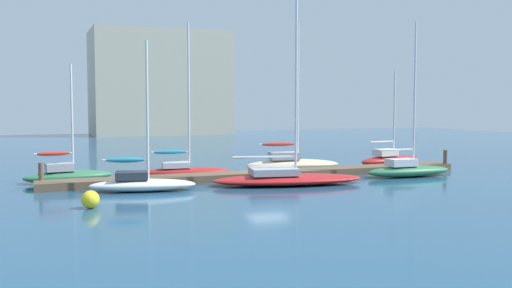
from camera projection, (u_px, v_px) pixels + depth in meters
name	position (u px, v px, depth m)	size (l,w,h in m)	color
ground_plane	(268.00, 178.00, 34.67)	(120.00, 120.00, 0.00)	navy
dock_pier	(268.00, 174.00, 34.65)	(27.24, 1.82, 0.44)	brown
dock_piling_near_end	(41.00, 175.00, 30.36)	(0.28, 0.28, 1.41)	brown
dock_piling_far_end	(445.00, 160.00, 38.88)	(0.28, 0.28, 1.41)	brown
sailboat_0	(67.00, 174.00, 32.67)	(5.26, 2.18, 6.96)	#2D7047
sailboat_1	(141.00, 182.00, 29.30)	(5.77, 2.76, 7.93)	white
sailboat_2	(183.00, 168.00, 35.53)	(5.89, 2.30, 9.72)	#B21E1E
sailboat_3	(287.00, 177.00, 31.72)	(9.10, 4.42, 10.55)	#B21E1E
sailboat_4	(292.00, 162.00, 38.52)	(6.86, 3.23, 10.24)	beige
sailboat_5	(408.00, 168.00, 35.23)	(5.99, 1.85, 9.77)	#2D7047
sailboat_6	(390.00, 159.00, 41.44)	(5.72, 2.35, 7.05)	#B21E1E
mooring_buoy_yellow	(90.00, 199.00, 24.48)	(0.79, 0.79, 0.79)	yellow
harbor_building_distant	(160.00, 83.00, 86.23)	(20.59, 11.59, 15.78)	#BCB299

